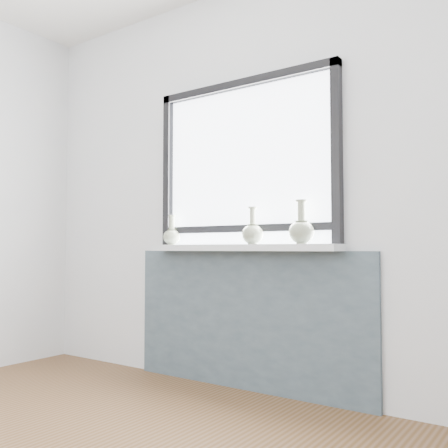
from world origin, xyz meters
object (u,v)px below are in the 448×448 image
Objects in this scene: vase_a at (172,235)px; vase_c at (301,230)px; windowsill at (239,248)px; vase_b at (252,233)px.

vase_c reaches higher than vase_a.
vase_a is (-0.55, 0.00, 0.09)m from windowsill.
windowsill is 6.48× the size of vase_a.
vase_c is at bearing -1.17° from windowsill.
vase_a is 0.90× the size of vase_b.
vase_c is at bearing -0.75° from vase_a.
windowsill is at bearing 178.83° from vase_c.
vase_b is at bearing -9.05° from windowsill.
vase_c is at bearing 1.55° from vase_b.
vase_b is 0.32m from vase_c.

